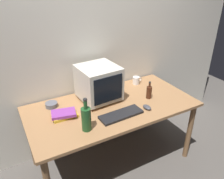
% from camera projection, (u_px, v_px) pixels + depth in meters
% --- Properties ---
extents(ground_plane, '(6.00, 6.00, 0.00)m').
position_uv_depth(ground_plane, '(112.00, 159.00, 2.61)').
color(ground_plane, '#56514C').
extents(back_wall, '(4.00, 0.08, 2.50)m').
position_uv_depth(back_wall, '(90.00, 44.00, 2.41)').
color(back_wall, silver).
rests_on(back_wall, ground).
extents(desk, '(1.70, 0.85, 0.74)m').
position_uv_depth(desk, '(112.00, 112.00, 2.30)').
color(desk, '#9E7047').
rests_on(desk, ground).
extents(crt_monitor, '(0.40, 0.41, 0.37)m').
position_uv_depth(crt_monitor, '(99.00, 83.00, 2.28)').
color(crt_monitor, beige).
rests_on(crt_monitor, desk).
extents(keyboard, '(0.43, 0.17, 0.02)m').
position_uv_depth(keyboard, '(121.00, 115.00, 2.10)').
color(keyboard, black).
rests_on(keyboard, desk).
extents(computer_mouse, '(0.07, 0.10, 0.04)m').
position_uv_depth(computer_mouse, '(147.00, 107.00, 2.20)').
color(computer_mouse, '#3F3F47').
rests_on(computer_mouse, desk).
extents(bottle_tall, '(0.08, 0.08, 0.31)m').
position_uv_depth(bottle_tall, '(86.00, 118.00, 1.86)').
color(bottle_tall, '#1E4C23').
rests_on(bottle_tall, desk).
extents(bottle_short, '(0.06, 0.06, 0.20)m').
position_uv_depth(bottle_short, '(149.00, 92.00, 2.37)').
color(bottle_short, '#472314').
rests_on(bottle_short, desk).
extents(book_stack, '(0.25, 0.19, 0.06)m').
position_uv_depth(book_stack, '(64.00, 115.00, 2.07)').
color(book_stack, gold).
rests_on(book_stack, desk).
extents(mug, '(0.12, 0.08, 0.09)m').
position_uv_depth(mug, '(136.00, 80.00, 2.69)').
color(mug, white).
rests_on(mug, desk).
extents(cd_spindle, '(0.12, 0.12, 0.04)m').
position_uv_depth(cd_spindle, '(51.00, 105.00, 2.23)').
color(cd_spindle, '#595B66').
rests_on(cd_spindle, desk).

